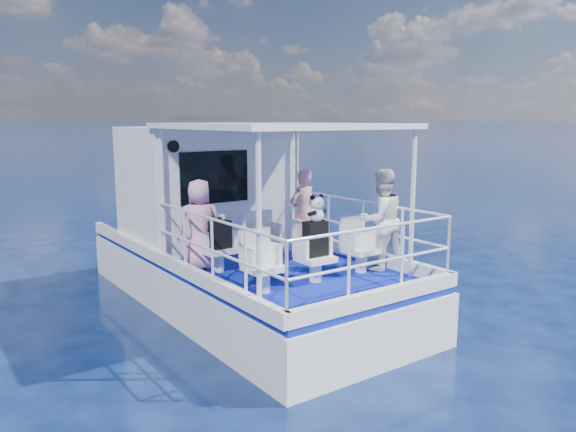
# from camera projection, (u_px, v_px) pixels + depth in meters

# --- Properties ---
(ground) EXTENTS (2000.00, 2000.00, 0.00)m
(ground) POSITION_uv_depth(u_px,v_px,m) (274.00, 318.00, 9.24)
(ground) COLOR #071239
(ground) RESTS_ON ground
(hull) EXTENTS (3.00, 7.00, 1.60)m
(hull) POSITION_uv_depth(u_px,v_px,m) (242.00, 302.00, 10.05)
(hull) COLOR white
(hull) RESTS_ON ground
(deck) EXTENTS (2.90, 6.90, 0.10)m
(deck) POSITION_uv_depth(u_px,v_px,m) (242.00, 256.00, 9.90)
(deck) COLOR navy
(deck) RESTS_ON hull
(cabin) EXTENTS (2.85, 2.00, 2.20)m
(cabin) POSITION_uv_depth(u_px,v_px,m) (206.00, 185.00, 10.75)
(cabin) COLOR white
(cabin) RESTS_ON deck
(canopy) EXTENTS (3.00, 3.20, 0.08)m
(canopy) POSITION_uv_depth(u_px,v_px,m) (280.00, 126.00, 8.55)
(canopy) COLOR white
(canopy) RESTS_ON cabin
(canopy_posts) EXTENTS (2.77, 2.97, 2.20)m
(canopy_posts) POSITION_uv_depth(u_px,v_px,m) (282.00, 200.00, 8.70)
(canopy_posts) COLOR white
(canopy_posts) RESTS_ON deck
(railings) EXTENTS (2.84, 3.59, 1.00)m
(railings) POSITION_uv_depth(u_px,v_px,m) (294.00, 242.00, 8.54)
(railings) COLOR white
(railings) RESTS_ON deck
(seat_port_fwd) EXTENTS (0.48, 0.46, 0.38)m
(seat_port_fwd) POSITION_uv_depth(u_px,v_px,m) (218.00, 260.00, 8.70)
(seat_port_fwd) COLOR white
(seat_port_fwd) RESTS_ON deck
(seat_center_fwd) EXTENTS (0.48, 0.46, 0.38)m
(seat_center_fwd) POSITION_uv_depth(u_px,v_px,m) (267.00, 252.00, 9.22)
(seat_center_fwd) COLOR white
(seat_center_fwd) RESTS_ON deck
(seat_stbd_fwd) EXTENTS (0.48, 0.46, 0.38)m
(seat_stbd_fwd) POSITION_uv_depth(u_px,v_px,m) (310.00, 245.00, 9.73)
(seat_stbd_fwd) COLOR white
(seat_stbd_fwd) RESTS_ON deck
(seat_port_aft) EXTENTS (0.48, 0.46, 0.38)m
(seat_port_aft) POSITION_uv_depth(u_px,v_px,m) (264.00, 279.00, 7.66)
(seat_port_aft) COLOR white
(seat_port_aft) RESTS_ON deck
(seat_center_aft) EXTENTS (0.48, 0.46, 0.38)m
(seat_center_aft) POSITION_uv_depth(u_px,v_px,m) (315.00, 269.00, 8.18)
(seat_center_aft) COLOR white
(seat_center_aft) RESTS_ON deck
(seat_stbd_aft) EXTENTS (0.48, 0.46, 0.38)m
(seat_stbd_aft) POSITION_uv_depth(u_px,v_px,m) (361.00, 260.00, 8.69)
(seat_stbd_aft) COLOR white
(seat_stbd_aft) RESTS_ON deck
(passenger_port_fwd) EXTENTS (0.64, 0.56, 1.43)m
(passenger_port_fwd) POSITION_uv_depth(u_px,v_px,m) (200.00, 225.00, 8.72)
(passenger_port_fwd) COLOR #EB98BF
(passenger_port_fwd) RESTS_ON deck
(passenger_stbd_fwd) EXTENTS (0.58, 0.41, 1.48)m
(passenger_stbd_fwd) POSITION_uv_depth(u_px,v_px,m) (303.00, 212.00, 9.78)
(passenger_stbd_fwd) COLOR pink
(passenger_stbd_fwd) RESTS_ON deck
(passenger_stbd_aft) EXTENTS (0.86, 0.72, 1.59)m
(passenger_stbd_aft) POSITION_uv_depth(u_px,v_px,m) (381.00, 220.00, 8.74)
(passenger_stbd_aft) COLOR white
(passenger_stbd_aft) RESTS_ON deck
(backpack_port) EXTENTS (0.32, 0.18, 0.43)m
(backpack_port) POSITION_uv_depth(u_px,v_px,m) (220.00, 235.00, 8.59)
(backpack_port) COLOR black
(backpack_port) RESTS_ON seat_port_fwd
(backpack_center) EXTENTS (0.34, 0.19, 0.51)m
(backpack_center) POSITION_uv_depth(u_px,v_px,m) (315.00, 239.00, 8.10)
(backpack_center) COLOR black
(backpack_center) RESTS_ON seat_center_aft
(compact_camera) EXTENTS (0.09, 0.06, 0.06)m
(compact_camera) POSITION_uv_depth(u_px,v_px,m) (218.00, 219.00, 8.55)
(compact_camera) COLOR black
(compact_camera) RESTS_ON backpack_port
(panda) EXTENTS (0.25, 0.21, 0.39)m
(panda) POSITION_uv_depth(u_px,v_px,m) (317.00, 208.00, 8.00)
(panda) COLOR white
(panda) RESTS_ON backpack_center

